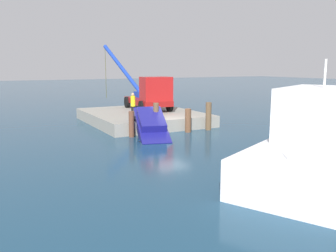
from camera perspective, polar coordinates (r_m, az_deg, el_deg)
ground at (r=25.53m, az=0.38°, el=-0.95°), size 200.00×200.00×0.00m
dock at (r=29.84m, az=-4.13°, el=1.42°), size 10.12×8.44×0.89m
crane_truck at (r=30.54m, az=-2.99°, el=5.13°), size 9.95×3.25×5.83m
dock_worker at (r=26.98m, az=-5.59°, el=3.42°), size 0.34×0.34×1.78m
salvaged_car at (r=23.66m, az=-2.67°, el=0.00°), size 4.83×3.05×2.62m
moored_yacht at (r=19.68m, az=24.65°, el=-2.81°), size 9.91×15.01×6.43m
piling_near at (r=23.73m, az=-5.84°, el=0.29°), size 0.35×0.35×1.71m
piling_mid at (r=24.17m, az=-1.92°, el=1.09°), size 0.37×0.37×2.20m
piling_far at (r=25.38m, az=3.21°, el=0.88°), size 0.43×0.43×1.67m
piling_end at (r=26.34m, az=6.46°, el=1.56°), size 0.42×0.42×2.04m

